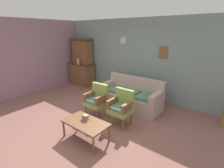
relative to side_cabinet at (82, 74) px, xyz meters
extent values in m
plane|color=#84564C|center=(2.55, -2.25, -0.47)|extent=(7.68, 7.68, 0.00)
cube|color=gray|center=(2.55, 0.38, 0.88)|extent=(6.40, 0.06, 2.70)
cube|color=brown|center=(3.45, 0.33, 1.18)|extent=(0.28, 0.02, 0.36)
cylinder|color=beige|center=(1.95, 0.33, 1.48)|extent=(0.26, 0.03, 0.26)
cube|color=gray|center=(-0.68, -2.25, 0.88)|extent=(0.06, 5.20, 2.70)
cube|color=brown|center=(0.00, 0.00, -0.02)|extent=(1.10, 0.52, 0.90)
cube|color=#462D1B|center=(0.00, 0.00, 0.45)|extent=(1.16, 0.55, 0.03)
cube|color=brown|center=(0.00, 0.08, 0.94)|extent=(0.90, 0.36, 0.95)
cube|color=#462D1B|center=(0.00, 0.08, 1.45)|extent=(0.99, 0.38, 0.08)
cylinder|color=tan|center=(0.03, -0.18, 0.59)|extent=(0.11, 0.11, 0.24)
cube|color=tan|center=(2.89, -0.63, -0.26)|extent=(1.91, 0.81, 0.42)
cube|color=tan|center=(2.89, -0.31, 0.19)|extent=(1.90, 0.17, 0.48)
cube|color=tan|center=(3.76, -0.63, 0.07)|extent=(0.16, 0.80, 0.24)
cube|color=tan|center=(2.02, -0.64, 0.07)|extent=(0.16, 0.80, 0.24)
cube|color=#4C705B|center=(3.45, -0.67, 0.00)|extent=(0.50, 0.56, 0.10)
cube|color=#4C705B|center=(2.89, -0.67, 0.00)|extent=(0.50, 0.56, 0.10)
cube|color=#4C705B|center=(2.34, -0.67, 0.00)|extent=(0.50, 0.56, 0.10)
cube|color=#849947|center=(2.47, -1.72, -0.09)|extent=(0.52, 0.48, 0.12)
cube|color=#4C705B|center=(2.47, -1.74, 0.00)|extent=(0.44, 0.41, 0.10)
cube|color=#849947|center=(2.47, -1.52, 0.20)|extent=(0.52, 0.10, 0.46)
cube|color=brown|center=(2.69, -1.72, 0.08)|extent=(0.08, 0.48, 0.22)
cube|color=brown|center=(2.25, -1.73, 0.08)|extent=(0.08, 0.48, 0.22)
cylinder|color=brown|center=(2.68, -1.91, -0.31)|extent=(0.04, 0.04, 0.32)
cylinder|color=brown|center=(2.26, -1.92, -0.31)|extent=(0.04, 0.04, 0.32)
cylinder|color=brown|center=(2.68, -1.53, -0.31)|extent=(0.04, 0.04, 0.32)
cylinder|color=brown|center=(2.26, -1.54, -0.31)|extent=(0.04, 0.04, 0.32)
cube|color=#849947|center=(3.25, -1.67, -0.09)|extent=(0.52, 0.48, 0.12)
cube|color=#4C705B|center=(3.25, -1.69, 0.00)|extent=(0.45, 0.41, 0.10)
cube|color=#849947|center=(3.25, -1.47, 0.20)|extent=(0.52, 0.10, 0.46)
cube|color=brown|center=(3.47, -1.67, 0.08)|extent=(0.08, 0.48, 0.22)
cube|color=brown|center=(3.03, -1.67, 0.08)|extent=(0.08, 0.48, 0.22)
cylinder|color=brown|center=(3.46, -1.86, -0.31)|extent=(0.04, 0.04, 0.32)
cylinder|color=brown|center=(3.04, -1.86, -0.31)|extent=(0.04, 0.04, 0.32)
cylinder|color=brown|center=(3.46, -1.48, -0.31)|extent=(0.04, 0.04, 0.32)
cylinder|color=brown|center=(3.04, -1.48, -0.31)|extent=(0.04, 0.04, 0.32)
cube|color=brown|center=(3.01, -2.61, -0.07)|extent=(1.00, 0.56, 0.04)
cylinder|color=brown|center=(2.55, -2.37, -0.28)|extent=(0.04, 0.04, 0.38)
cylinder|color=brown|center=(3.47, -2.37, -0.28)|extent=(0.04, 0.04, 0.38)
cylinder|color=brown|center=(2.55, -2.85, -0.28)|extent=(0.04, 0.04, 0.38)
cylinder|color=brown|center=(3.47, -2.85, -0.28)|extent=(0.04, 0.04, 0.38)
cube|color=#E59783|center=(2.93, -2.53, -0.04)|extent=(0.14, 0.10, 0.02)
cube|color=pink|center=(2.93, -2.53, -0.02)|extent=(0.12, 0.08, 0.02)
cube|color=#DE4FAA|center=(2.94, -2.53, 0.00)|extent=(0.10, 0.09, 0.02)
cube|color=slate|center=(2.91, -2.54, 0.02)|extent=(0.13, 0.11, 0.02)
cube|color=tan|center=(2.92, -2.52, 0.04)|extent=(0.14, 0.10, 0.02)
cube|color=tan|center=(2.94, -2.54, 0.06)|extent=(0.12, 0.08, 0.02)
camera|label=1|loc=(5.36, -4.70, 1.81)|focal=26.33mm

